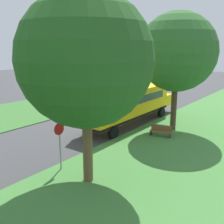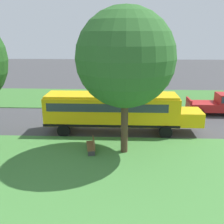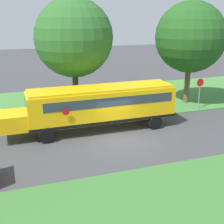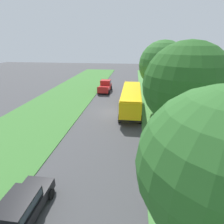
{
  "view_description": "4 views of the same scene",
  "coord_description": "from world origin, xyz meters",
  "views": [
    {
      "loc": [
        -14.95,
        18.03,
        6.65
      ],
      "look_at": [
        -2.31,
        1.2,
        1.46
      ],
      "focal_mm": 42.0,
      "sensor_mm": 36.0,
      "label": 1
    },
    {
      "loc": [
        -22.74,
        -1.5,
        7.75
      ],
      "look_at": [
        -1.75,
        -0.59,
        1.43
      ],
      "focal_mm": 42.0,
      "sensor_mm": 36.0,
      "label": 2
    },
    {
      "loc": [
        17.88,
        -7.0,
        8.14
      ],
      "look_at": [
        -2.16,
        0.02,
        1.39
      ],
      "focal_mm": 50.0,
      "sensor_mm": 36.0,
      "label": 3
    },
    {
      "loc": [
        -2.86,
        22.33,
        9.04
      ],
      "look_at": [
        -0.46,
        3.24,
        1.35
      ],
      "focal_mm": 28.0,
      "sensor_mm": 36.0,
      "label": 4
    }
  ],
  "objects": [
    {
      "name": "grass_verge",
      "position": [
        -10.0,
        0.0,
        0.04
      ],
      "size": [
        12.0,
        80.0,
        0.08
      ],
      "primitive_type": "cube",
      "color": "#47843D",
      "rests_on": "ground"
    },
    {
      "name": "grass_far_side",
      "position": [
        9.0,
        0.0,
        0.04
      ],
      "size": [
        10.0,
        80.0,
        0.07
      ],
      "primitive_type": "cube",
      "color": "#3D7533",
      "rests_on": "ground"
    },
    {
      "name": "park_bench",
      "position": [
        -6.52,
        0.59,
        0.47
      ],
      "size": [
        1.66,
        0.79,
        0.92
      ],
      "color": "brown",
      "rests_on": "ground"
    },
    {
      "name": "school_bus",
      "position": [
        -2.61,
        -0.88,
        1.92
      ],
      "size": [
        2.84,
        12.42,
        3.16
      ],
      "color": "yellow",
      "rests_on": "ground"
    },
    {
      "name": "oak_tree_roadside_mid",
      "position": [
        -6.69,
        9.18,
        6.04
      ],
      "size": [
        6.32,
        6.32,
        9.26
      ],
      "color": "brown",
      "rests_on": "ground"
    },
    {
      "name": "stop_sign",
      "position": [
        -4.6,
        8.99,
        1.74
      ],
      "size": [
        0.08,
        0.68,
        2.74
      ],
      "color": "gray",
      "rests_on": "ground"
    },
    {
      "name": "oak_tree_beside_bus",
      "position": [
        -6.32,
        -1.5,
        6.28
      ],
      "size": [
        6.16,
        6.16,
        9.4
      ],
      "color": "#4C3826",
      "rests_on": "ground"
    },
    {
      "name": "ground_plane",
      "position": [
        0.0,
        0.0,
        0.0
      ],
      "size": [
        120.0,
        120.0,
        0.0
      ],
      "primitive_type": "plane",
      "color": "#424244"
    }
  ]
}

